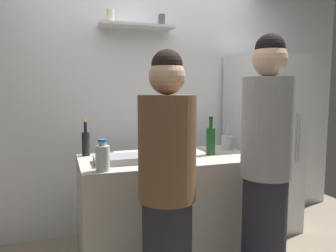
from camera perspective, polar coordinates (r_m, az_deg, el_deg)
name	(u,v)px	position (r m, az deg, el deg)	size (l,w,h in m)	color
back_wall_assembly	(139,102)	(3.32, -5.05, 4.21)	(4.80, 0.32, 2.60)	white
refrigerator	(262,143)	(3.49, 16.21, -2.83)	(0.59, 0.67, 1.77)	silver
counter	(168,209)	(2.77, 0.00, -14.43)	(1.41, 0.75, 0.89)	#B7B2A8
baking_pan	(118,160)	(2.44, -8.84, -5.86)	(0.34, 0.24, 0.05)	gray
utensil_holder	(227,142)	(3.01, 10.33, -2.83)	(0.11, 0.11, 0.22)	#B2B2B7
wine_bottle_green_glass	(211,140)	(2.72, 7.51, -2.48)	(0.08, 0.08, 0.32)	#19471E
wine_bottle_amber_glass	(169,142)	(2.70, 0.24, -2.78)	(0.07, 0.07, 0.30)	#472814
wine_bottle_dark_glass	(86,143)	(2.75, -14.25, -2.85)	(0.06, 0.06, 0.29)	black
wine_bottle_pale_glass	(188,140)	(2.74, 3.49, -2.40)	(0.07, 0.07, 0.31)	#B2BFB2
water_bottle_plastic	(103,157)	(2.21, -11.41, -5.39)	(0.09, 0.09, 0.22)	silver
person_grey_hoodie	(266,169)	(2.30, 16.84, -7.22)	(0.34, 0.34, 1.79)	#262633
person_brown_jacket	(167,193)	(1.96, -0.16, -11.69)	(0.34, 0.34, 1.66)	#262633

